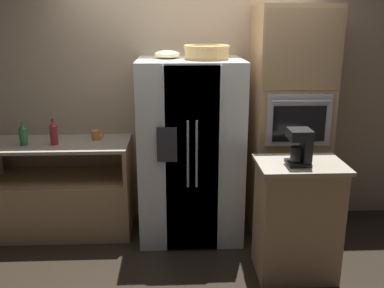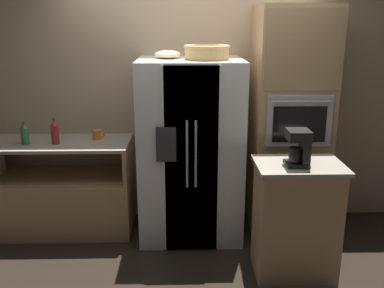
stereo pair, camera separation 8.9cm
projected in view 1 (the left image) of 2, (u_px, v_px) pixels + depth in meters
name	position (u px, v px, depth m)	size (l,w,h in m)	color
ground_plane	(193.00, 234.00, 4.32)	(20.00, 20.00, 0.00)	black
wall_back	(191.00, 88.00, 4.40)	(12.00, 0.06, 2.80)	tan
counter_left	(52.00, 199.00, 4.30)	(1.55, 0.62, 0.93)	tan
refrigerator	(190.00, 150.00, 4.13)	(0.97, 0.82, 1.73)	white
wall_oven	(289.00, 122.00, 4.19)	(0.72, 0.67, 2.21)	tan
island_counter	(297.00, 219.00, 3.53)	(0.69, 0.51, 0.99)	tan
wicker_basket	(207.00, 52.00, 3.84)	(0.42, 0.42, 0.13)	tan
fruit_bowl	(167.00, 54.00, 3.95)	(0.24, 0.24, 0.08)	beige
bottle_tall	(23.00, 135.00, 4.03)	(0.08, 0.08, 0.22)	#33723F
bottle_short	(54.00, 133.00, 4.05)	(0.07, 0.07, 0.25)	maroon
mug	(96.00, 135.00, 4.23)	(0.12, 0.09, 0.09)	orange
coffee_maker	(301.00, 146.00, 3.31)	(0.17, 0.19, 0.28)	black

